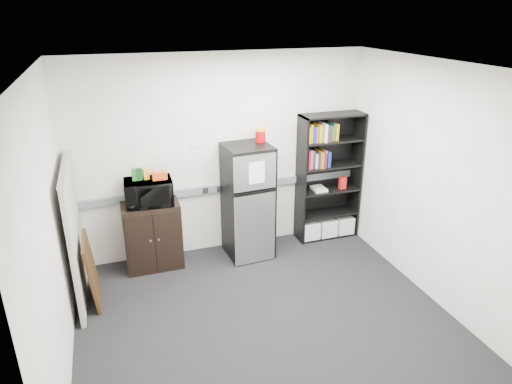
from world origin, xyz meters
TOP-DOWN VIEW (x-y plane):
  - floor at (0.00, 0.00)m, footprint 4.00×4.00m
  - wall_back at (0.00, 1.75)m, footprint 4.00×0.02m
  - wall_right at (2.00, 0.00)m, footprint 0.02×3.50m
  - wall_left at (-2.00, 0.00)m, footprint 0.02×3.50m
  - ceiling at (0.00, 0.00)m, footprint 4.00×3.50m
  - electrical_raceway at (0.00, 1.72)m, footprint 3.92×0.05m
  - wall_note at (-0.35, 1.74)m, footprint 0.14×0.00m
  - bookshelf at (1.53, 1.57)m, footprint 0.90×0.34m
  - cubicle_partition at (-1.90, 1.08)m, footprint 0.06×1.30m
  - cabinet at (-1.01, 1.50)m, footprint 0.72×0.48m
  - microwave at (-1.01, 1.48)m, footprint 0.60×0.42m
  - snack_box_a at (-1.15, 1.52)m, footprint 0.07×0.05m
  - snack_box_b at (-1.10, 1.52)m, footprint 0.08×0.06m
  - snack_box_c at (-1.02, 1.52)m, footprint 0.08×0.06m
  - snack_bag at (-0.86, 1.47)m, footprint 0.18×0.10m
  - refrigerator at (0.27, 1.42)m, footprint 0.62×0.65m
  - coffee_can at (0.48, 1.55)m, footprint 0.14×0.14m
  - framed_poster at (-1.77, 0.92)m, footprint 0.11×0.62m

SIDE VIEW (x-z plane):
  - floor at x=0.00m, z-range 0.00..0.00m
  - framed_poster at x=-1.77m, z-range 0.00..0.80m
  - cabinet at x=-1.01m, z-range 0.00..0.90m
  - refrigerator at x=0.27m, z-range 0.00..1.56m
  - cubicle_partition at x=-1.90m, z-range 0.00..1.62m
  - electrical_raceway at x=0.00m, z-range 0.85..0.95m
  - bookshelf at x=1.53m, z-range -0.01..1.84m
  - microwave at x=-1.01m, z-range 0.90..1.22m
  - snack_bag at x=-0.86m, z-range 1.22..1.32m
  - snack_box_c at x=-1.02m, z-range 1.22..1.36m
  - snack_box_a at x=-1.15m, z-range 1.22..1.37m
  - snack_box_b at x=-1.10m, z-range 1.22..1.37m
  - wall_back at x=0.00m, z-range 0.00..2.70m
  - wall_right at x=2.00m, z-range 0.00..2.70m
  - wall_left at x=-2.00m, z-range 0.00..2.70m
  - wall_note at x=-0.35m, z-range 1.50..1.60m
  - coffee_can at x=0.48m, z-range 1.56..1.74m
  - ceiling at x=0.00m, z-range 2.69..2.71m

